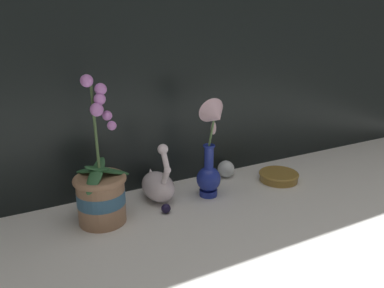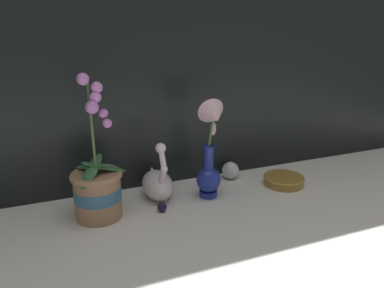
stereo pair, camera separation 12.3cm
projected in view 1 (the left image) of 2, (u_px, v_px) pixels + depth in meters
The scene contains 8 objects.
ground_plane at pixel (218, 209), 1.20m from camera, with size 2.80×2.80×0.00m, color silver.
window_backdrop at pixel (179, 11), 1.23m from camera, with size 2.80×0.03×1.20m.
orchid_potted_plant at pixel (101, 191), 1.09m from camera, with size 0.17×0.17×0.44m.
swan_figurine at pixel (158, 184), 1.24m from camera, with size 0.10×0.18×0.21m.
blue_vase at pixel (211, 155), 1.23m from camera, with size 0.09×0.12×0.34m.
glass_sphere at pixel (226, 169), 1.43m from camera, with size 0.07×0.07×0.07m.
amber_dish at pixel (279, 176), 1.40m from camera, with size 0.15×0.15×0.03m.
glass_bauble at pixel (166, 208), 1.17m from camera, with size 0.03×0.03×0.03m.
Camera 1 is at (-0.57, -0.91, 0.58)m, focal length 35.00 mm.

